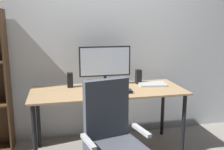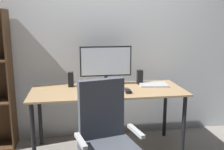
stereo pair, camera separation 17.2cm
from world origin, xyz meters
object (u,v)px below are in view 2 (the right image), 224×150
at_px(desk, 108,97).
at_px(monitor, 106,63).
at_px(mouse, 128,91).
at_px(office_chair, 107,146).
at_px(speaker_left, 71,79).
at_px(speaker_right, 140,77).
at_px(laptop, 153,85).
at_px(coffee_mug, 118,85).
at_px(keyboard, 109,93).

bearing_deg(desk, monitor, 88.45).
relative_size(monitor, mouse, 6.28).
xyz_separation_m(monitor, office_chair, (-0.12, -0.97, -0.55)).
bearing_deg(office_chair, speaker_left, 93.43).
distance_m(monitor, speaker_right, 0.45).
distance_m(desk, laptop, 0.57).
bearing_deg(speaker_right, laptop, -34.39).
xyz_separation_m(desk, speaker_left, (-0.41, 0.19, 0.17)).
relative_size(speaker_right, office_chair, 0.17).
relative_size(coffee_mug, laptop, 0.33).
xyz_separation_m(monitor, speaker_right, (0.41, -0.01, -0.18)).
distance_m(mouse, office_chair, 0.74).
distance_m(mouse, speaker_left, 0.70).
distance_m(keyboard, coffee_mug, 0.23).
height_order(monitor, laptop, monitor).
bearing_deg(keyboard, desk, 86.56).
xyz_separation_m(coffee_mug, speaker_right, (0.30, 0.20, 0.03)).
height_order(keyboard, office_chair, office_chair).
relative_size(keyboard, speaker_right, 1.71).
xyz_separation_m(coffee_mug, laptop, (0.44, 0.10, -0.04)).
height_order(keyboard, speaker_left, speaker_left).
bearing_deg(speaker_left, keyboard, -44.29).
bearing_deg(monitor, laptop, -10.67).
bearing_deg(desk, speaker_right, 25.03).
bearing_deg(mouse, office_chair, -116.56).
relative_size(desk, speaker_right, 9.97).
xyz_separation_m(desk, monitor, (0.01, 0.20, 0.35)).
relative_size(laptop, speaker_right, 1.88).
bearing_deg(speaker_left, mouse, -30.97).
bearing_deg(keyboard, mouse, 6.89).
height_order(laptop, speaker_left, speaker_left).
bearing_deg(monitor, mouse, -62.78).
height_order(desk, office_chair, office_chair).
height_order(monitor, office_chair, monitor).
relative_size(desk, monitor, 2.81).
distance_m(speaker_left, speaker_right, 0.82).
bearing_deg(office_chair, coffee_mug, 59.75).
relative_size(keyboard, office_chair, 0.29).
relative_size(monitor, keyboard, 2.08).
height_order(desk, keyboard, keyboard).
height_order(desk, speaker_right, speaker_right).
height_order(desk, speaker_left, speaker_left).
bearing_deg(mouse, keyboard, -174.88).
bearing_deg(speaker_right, coffee_mug, -146.10).
bearing_deg(coffee_mug, desk, 177.33).
bearing_deg(office_chair, keyboard, 67.40).
bearing_deg(speaker_right, monitor, 178.91).
xyz_separation_m(laptop, speaker_right, (-0.14, 0.10, 0.07)).
relative_size(speaker_left, office_chair, 0.17).
height_order(laptop, speaker_right, speaker_right).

